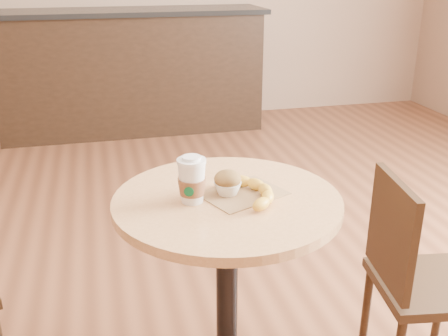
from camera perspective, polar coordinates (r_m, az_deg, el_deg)
name	(u,v)px	position (r m, az deg, el deg)	size (l,w,h in m)	color
cafe_table	(227,260)	(1.69, 0.33, -9.93)	(0.70, 0.70, 0.75)	black
chair_right	(414,276)	(1.92, 20.00, -10.95)	(0.39, 0.39, 0.78)	#301F11
service_counter	(131,71)	(4.69, -10.04, 10.34)	(2.30, 0.65, 1.04)	black
kraft_bag	(243,194)	(1.61, 2.07, -2.79)	(0.24, 0.18, 0.00)	olive
coffee_cup	(192,182)	(1.54, -3.51, -1.49)	(0.09, 0.09, 0.14)	silver
muffin	(228,183)	(1.59, 0.40, -1.60)	(0.09, 0.09, 0.08)	silver
banana	(249,191)	(1.58, 2.73, -2.53)	(0.17, 0.26, 0.04)	gold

